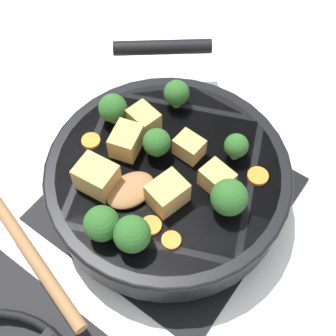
{
  "coord_description": "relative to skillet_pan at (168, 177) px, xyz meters",
  "views": [
    {
      "loc": [
        -0.2,
        0.28,
        0.61
      ],
      "look_at": [
        0.0,
        0.0,
        0.09
      ],
      "focal_mm": 50.0,
      "sensor_mm": 36.0,
      "label": 1
    }
  ],
  "objects": [
    {
      "name": "ground_plane",
      "position": [
        -0.0,
        0.0,
        -0.06
      ],
      "size": [
        2.4,
        2.4,
        0.0
      ],
      "primitive_type": "plane",
      "color": "white"
    },
    {
      "name": "front_burner_grate",
      "position": [
        -0.0,
        0.0,
        -0.05
      ],
      "size": [
        0.31,
        0.31,
        0.03
      ],
      "color": "black",
      "rests_on": "ground_plane"
    },
    {
      "name": "skillet_pan",
      "position": [
        0.0,
        0.0,
        0.0
      ],
      "size": [
        0.39,
        0.42,
        0.06
      ],
      "color": "black",
      "rests_on": "front_burner_grate"
    },
    {
      "name": "wooden_spoon",
      "position": [
        0.04,
        0.14,
        0.03
      ],
      "size": [
        0.22,
        0.21,
        0.02
      ],
      "color": "olive",
      "rests_on": "skillet_pan"
    },
    {
      "name": "tofu_cube_center_large",
      "position": [
        0.06,
        0.08,
        0.05
      ],
      "size": [
        0.05,
        0.04,
        0.04
      ],
      "primitive_type": "cube",
      "rotation": [
        0.0,
        0.0,
        0.1
      ],
      "color": "tan",
      "rests_on": "skillet_pan"
    },
    {
      "name": "tofu_cube_near_handle",
      "position": [
        -0.07,
        -0.01,
        0.04
      ],
      "size": [
        0.04,
        0.04,
        0.03
      ],
      "primitive_type": "cube",
      "rotation": [
        0.0,
        0.0,
        2.97
      ],
      "color": "tan",
      "rests_on": "skillet_pan"
    },
    {
      "name": "tofu_cube_east_chunk",
      "position": [
        -0.03,
        0.04,
        0.04
      ],
      "size": [
        0.05,
        0.05,
        0.04
      ],
      "primitive_type": "cube",
      "rotation": [
        0.0,
        0.0,
        1.33
      ],
      "color": "tan",
      "rests_on": "skillet_pan"
    },
    {
      "name": "tofu_cube_west_chunk",
      "position": [
        -0.01,
        -0.03,
        0.04
      ],
      "size": [
        0.04,
        0.03,
        0.03
      ],
      "primitive_type": "cube",
      "rotation": [
        0.0,
        0.0,
        3.09
      ],
      "color": "tan",
      "rests_on": "skillet_pan"
    },
    {
      "name": "tofu_cube_back_piece",
      "position": [
        0.06,
        0.01,
        0.04
      ],
      "size": [
        0.05,
        0.05,
        0.04
      ],
      "primitive_type": "cube",
      "rotation": [
        0.0,
        0.0,
        1.84
      ],
      "color": "tan",
      "rests_on": "skillet_pan"
    },
    {
      "name": "tofu_cube_front_piece",
      "position": [
        0.07,
        -0.03,
        0.04
      ],
      "size": [
        0.05,
        0.04,
        0.03
      ],
      "primitive_type": "cube",
      "rotation": [
        0.0,
        0.0,
        6.08
      ],
      "color": "tan",
      "rests_on": "skillet_pan"
    },
    {
      "name": "broccoli_floret_near_spoon",
      "position": [
        0.02,
        -0.01,
        0.05
      ],
      "size": [
        0.04,
        0.04,
        0.05
      ],
      "color": "#709956",
      "rests_on": "skillet_pan"
    },
    {
      "name": "broccoli_floret_center_top",
      "position": [
        0.11,
        -0.02,
        0.05
      ],
      "size": [
        0.04,
        0.04,
        0.05
      ],
      "color": "#709956",
      "rests_on": "skillet_pan"
    },
    {
      "name": "broccoli_floret_east_rim",
      "position": [
        0.05,
        -0.1,
        0.05
      ],
      "size": [
        0.04,
        0.04,
        0.04
      ],
      "color": "#709956",
      "rests_on": "skillet_pan"
    },
    {
      "name": "broccoli_floret_west_rim",
      "position": [
        -0.03,
        0.12,
        0.05
      ],
      "size": [
        0.05,
        0.05,
        0.05
      ],
      "color": "#709956",
      "rests_on": "skillet_pan"
    },
    {
      "name": "broccoli_floret_north_edge",
      "position": [
        -0.06,
        -0.07,
        0.05
      ],
      "size": [
        0.03,
        0.03,
        0.04
      ],
      "color": "#709956",
      "rests_on": "skillet_pan"
    },
    {
      "name": "broccoli_floret_south_cluster",
      "position": [
        -0.1,
        0.01,
        0.06
      ],
      "size": [
        0.05,
        0.05,
        0.05
      ],
      "color": "#709956",
      "rests_on": "skillet_pan"
    },
    {
      "name": "broccoli_floret_mid_floret",
      "position": [
        0.01,
        0.13,
        0.05
      ],
      "size": [
        0.04,
        0.04,
        0.05
      ],
      "color": "#709956",
      "rests_on": "skillet_pan"
    },
    {
      "name": "carrot_slice_orange_thin",
      "position": [
        -0.04,
        0.08,
        0.03
      ],
      "size": [
        0.03,
        0.03,
        0.01
      ],
      "primitive_type": "cylinder",
      "color": "orange",
      "rests_on": "skillet_pan"
    },
    {
      "name": "carrot_slice_near_center",
      "position": [
        -0.11,
        -0.06,
        0.03
      ],
      "size": [
        0.03,
        0.03,
        0.01
      ],
      "primitive_type": "cylinder",
      "color": "orange",
      "rests_on": "skillet_pan"
    },
    {
      "name": "carrot_slice_edge_slice",
      "position": [
        -0.07,
        0.09,
        0.03
      ],
      "size": [
        0.02,
        0.02,
        0.01
      ],
      "primitive_type": "cylinder",
      "color": "orange",
      "rests_on": "skillet_pan"
    },
    {
      "name": "carrot_slice_under_broccoli",
      "position": [
        0.11,
        0.03,
        0.03
      ],
      "size": [
        0.03,
        0.03,
        0.01
      ],
      "primitive_type": "cylinder",
      "color": "orange",
      "rests_on": "skillet_pan"
    }
  ]
}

